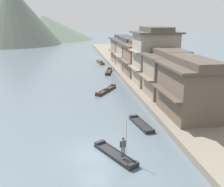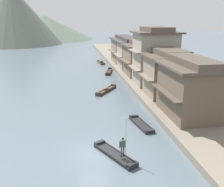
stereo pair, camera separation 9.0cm
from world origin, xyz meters
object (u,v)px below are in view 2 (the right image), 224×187
Objects in this scene: house_waterfront_end at (124,49)px; boat_moored_far at (141,124)px; house_waterfront_second at (169,73)px; house_waterfront_tall at (155,57)px; boat_moored_second at (109,72)px; house_waterfront_far at (129,53)px; boat_foreground_poled at (115,155)px; boat_moored_third at (101,62)px; boatman_person at (123,145)px; house_waterfront_narrow at (141,58)px; house_waterfront_nearest at (191,88)px; boat_moored_nearest at (106,90)px.

boat_moored_far is at bearing -98.71° from house_waterfront_end.
house_waterfront_tall is at bearing 88.95° from house_waterfront_second.
boat_moored_far is at bearing -126.61° from house_waterfront_second.
house_waterfront_far is at bearing 18.17° from boat_moored_second.
boat_foreground_poled is 0.57× the size of house_waterfront_end.
boat_foreground_poled is 0.62× the size of house_waterfront_far.
boat_moored_far is (-0.27, -38.23, -0.15)m from boat_moored_third.
boatman_person is 0.69× the size of boat_moored_far.
house_waterfront_second is at bearing -89.13° from house_waterfront_narrow.
boat_moored_third is at bearing 107.34° from house_waterfront_narrow.
house_waterfront_far is at bearing 80.02° from boat_moored_far.
house_waterfront_end is at bearing 91.12° from house_waterfront_tall.
house_waterfront_narrow is (5.60, 21.17, 3.52)m from boat_moored_far.
boat_moored_second is at bearing -88.40° from boat_moored_third.
boat_foreground_poled is 28.57m from house_waterfront_narrow.
boat_moored_third is 31.11m from house_waterfront_second.
boat_moored_second reaches higher than boat_foreground_poled.
house_waterfront_far is (-0.82, 20.51, -0.01)m from house_waterfront_second.
house_waterfront_nearest is at bearing -89.09° from house_waterfront_far.
house_waterfront_end is (4.90, 9.00, 3.47)m from boat_moored_second.
boat_moored_far is 0.60× the size of house_waterfront_narrow.
boat_moored_far is at bearing -173.49° from house_waterfront_nearest.
boat_moored_nearest is 14.90m from house_waterfront_nearest.
house_waterfront_second reaches higher than boat_moored_far.
house_waterfront_narrow is (0.18, 20.55, 0.00)m from house_waterfront_nearest.
boat_moored_third is at bearing 85.19° from boat_moored_nearest.
boat_moored_second is 10.82m from house_waterfront_end.
boat_moored_second is at bearing 88.74° from boat_moored_far.
house_waterfront_narrow is at bearing 70.84° from boat_foreground_poled.
house_waterfront_far reaches higher than boat_moored_second.
boatman_person reaches higher than boat_moored_third.
boat_foreground_poled is 18.89m from boat_moored_nearest.
boat_foreground_poled is at bearing -97.53° from boat_moored_second.
boat_moored_second is at bearing 79.96° from boat_moored_nearest.
house_waterfront_narrow reaches higher than boat_foreground_poled.
house_waterfront_nearest is 1.09× the size of house_waterfront_narrow.
boatman_person is 7.35m from boat_moored_far.
boat_moored_third is at bearing 84.82° from boat_foreground_poled.
house_waterfront_tall is at bearing -87.37° from house_waterfront_narrow.
house_waterfront_nearest reaches higher than boat_moored_third.
boat_moored_nearest is at bearing 85.95° from boatman_person.
house_waterfront_narrow is 14.70m from house_waterfront_end.
boat_moored_third is 11.49m from house_waterfront_far.
house_waterfront_second is at bearing -74.71° from boat_moored_second.
boat_moored_nearest reaches higher than boat_moored_far.
boatman_person is at bearing -94.05° from boat_moored_nearest.
boatman_person is at bearing -60.86° from boat_foreground_poled.
boatman_person is at bearing -103.28° from house_waterfront_far.
house_waterfront_second reaches higher than boatman_person.
house_waterfront_nearest reaches higher than boat_moored_far.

